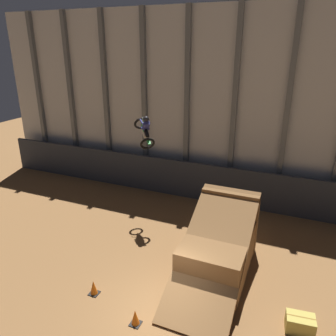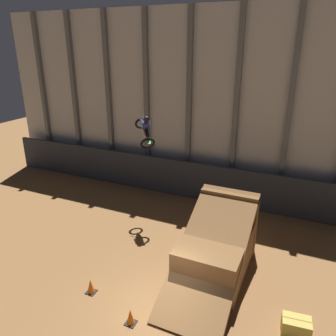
% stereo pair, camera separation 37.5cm
% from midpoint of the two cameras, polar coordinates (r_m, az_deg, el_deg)
% --- Properties ---
extents(ground_plane, '(60.00, 60.00, 0.00)m').
position_cam_midpoint_polar(ground_plane, '(12.49, -2.03, -24.04)').
color(ground_plane, olive).
extents(arena_back_wall, '(32.00, 0.40, 10.83)m').
position_cam_midpoint_polar(arena_back_wall, '(18.78, 10.98, 9.99)').
color(arena_back_wall, silver).
rests_on(arena_back_wall, ground_plane).
extents(lower_barrier, '(31.36, 0.20, 2.28)m').
position_cam_midpoint_polar(lower_barrier, '(19.19, 9.54, -3.07)').
color(lower_barrier, '#2D333D').
rests_on(lower_barrier, ground_plane).
extents(dirt_ramp, '(2.50, 5.75, 2.99)m').
position_cam_midpoint_polar(dirt_ramp, '(13.99, 8.17, -13.34)').
color(dirt_ramp, brown).
rests_on(dirt_ramp, ground_plane).
extents(rider_bike_solo, '(1.65, 1.74, 1.70)m').
position_cam_midpoint_polar(rider_bike_solo, '(16.13, -4.73, 6.58)').
color(rider_bike_solo, black).
extents(traffic_cone_near_ramp, '(0.36, 0.36, 0.58)m').
position_cam_midpoint_polar(traffic_cone_near_ramp, '(12.04, -6.70, -24.45)').
color(traffic_cone_near_ramp, black).
rests_on(traffic_cone_near_ramp, ground_plane).
extents(traffic_cone_arena_edge, '(0.36, 0.36, 0.58)m').
position_cam_midpoint_polar(traffic_cone_arena_edge, '(13.35, -13.65, -19.59)').
color(traffic_cone_arena_edge, black).
rests_on(traffic_cone_arena_edge, ground_plane).
extents(hay_bale_trackside, '(0.97, 0.70, 0.57)m').
position_cam_midpoint_polar(hay_bale_trackside, '(12.49, 21.14, -23.97)').
color(hay_bale_trackside, '#CCB751').
rests_on(hay_bale_trackside, ground_plane).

